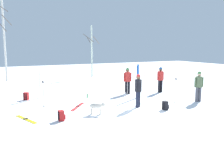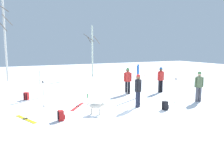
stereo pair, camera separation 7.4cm
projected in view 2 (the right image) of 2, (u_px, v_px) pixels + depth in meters
The scene contains 20 objects.
ground_plane at pixel (130, 111), 11.97m from camera, with size 60.00×60.00×0.00m, color white.
person_0 at pixel (138, 88), 12.50m from camera, with size 0.46×0.34×1.72m.
person_1 at pixel (161, 78), 16.57m from camera, with size 0.52×0.34×1.72m.
person_2 at pixel (199, 84), 13.78m from camera, with size 0.49×0.34×1.72m.
person_3 at pixel (128, 79), 16.01m from camera, with size 0.50×0.34×1.72m.
dog at pixel (97, 106), 11.25m from camera, with size 0.80×0.50×0.57m.
ski_pair_planted_0 at pixel (138, 81), 14.82m from camera, with size 0.13×0.15×2.03m.
ski_pair_planted_1 at pixel (144, 87), 13.52m from camera, with size 0.14×0.21×1.84m.
ski_pair_planted_2 at pixel (40, 84), 14.75m from camera, with size 0.04×0.22×1.79m.
ski_pair_lying_0 at pixel (26, 119), 10.56m from camera, with size 0.71×1.62×0.05m.
ski_pair_lying_1 at pixel (78, 107), 12.75m from camera, with size 1.24×1.55×0.05m.
ski_poles_0 at pixel (176, 90), 13.16m from camera, with size 0.07×0.20×1.43m.
ski_poles_1 at pixel (43, 94), 12.41m from camera, with size 0.07×0.26×1.39m.
backpack_0 at pixel (61, 116), 10.35m from camera, with size 0.29×0.26×0.44m.
backpack_1 at pixel (26, 96), 14.37m from camera, with size 0.34×0.35×0.44m.
backpack_2 at pixel (165, 106), 12.09m from camera, with size 0.31×0.28×0.44m.
water_bottle_0 at pixel (87, 96), 14.97m from camera, with size 0.08×0.08×0.24m.
water_bottle_1 at pixel (126, 94), 15.45m from camera, with size 0.07×0.07×0.26m.
birch_tree_2 at pixel (5, 38), 21.58m from camera, with size 1.43×0.82×7.48m.
birch_tree_3 at pixel (92, 50), 24.85m from camera, with size 1.65×1.18×5.13m.
Camera 2 is at (-5.97, -10.01, 3.13)m, focal length 39.43 mm.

